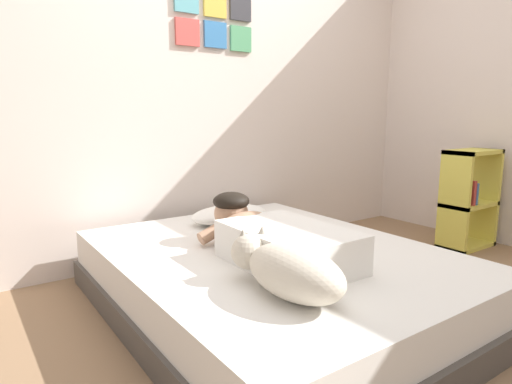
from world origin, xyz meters
TOP-DOWN VIEW (x-y plane):
  - ground_plane at (0.00, 0.00)m, footprint 11.62×11.62m
  - back_wall at (0.00, 1.38)m, footprint 3.81×0.12m
  - bed at (-0.28, 0.26)m, footprint 1.54×1.98m
  - pillow at (-0.16, 0.88)m, footprint 0.52×0.32m
  - person_lying at (-0.36, 0.18)m, footprint 0.43×0.92m
  - dog at (-0.58, -0.22)m, footprint 0.26×0.57m
  - coffee_cup at (-0.01, 0.70)m, footprint 0.12×0.09m
  - cell_phone at (-0.37, 0.20)m, footprint 0.07×0.14m
  - bookshelf at (1.59, 0.28)m, footprint 0.45×0.24m

SIDE VIEW (x-z plane):
  - ground_plane at x=0.00m, z-range 0.00..0.00m
  - bed at x=-0.28m, z-range 0.00..0.32m
  - cell_phone at x=-0.37m, z-range 0.32..0.33m
  - coffee_cup at x=-0.01m, z-range 0.32..0.40m
  - pillow at x=-0.16m, z-range 0.32..0.43m
  - bookshelf at x=1.59m, z-range 0.00..0.75m
  - dog at x=-0.58m, z-range 0.32..0.53m
  - person_lying at x=-0.36m, z-range 0.29..0.56m
  - back_wall at x=0.00m, z-range 0.00..2.50m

